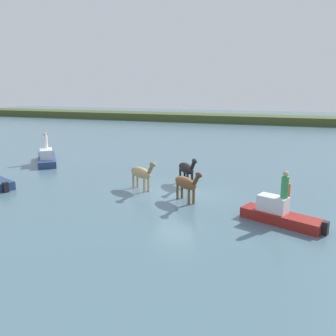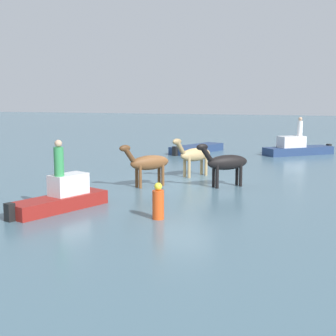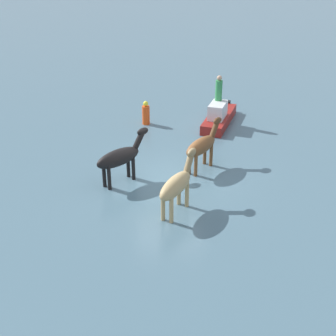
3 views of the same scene
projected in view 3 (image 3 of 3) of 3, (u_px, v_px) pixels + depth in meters
The scene contains 7 objects.
ground_plane at pixel (169, 180), 17.09m from camera, with size 142.57×142.57×0.00m, color #476675.
horse_chestnut_trailing at pixel (202, 146), 17.46m from camera, with size 1.99×1.78×1.80m.
horse_rear_stallion at pixel (177, 185), 14.68m from camera, with size 2.19×1.57×1.84m.
horse_dark_mare at pixel (120, 157), 16.49m from camera, with size 1.78×2.06×1.84m.
boat_skiff_near at pixel (219, 118), 22.03m from camera, with size 3.70×2.26×1.31m.
person_spotter_bow at pixel (219, 89), 21.50m from camera, with size 0.32×0.32×1.19m.
buoy_channel_marker at pixel (146, 114), 21.94m from camera, with size 0.36×0.36×1.14m.
Camera 3 is at (-15.00, 1.10, 8.12)m, focal length 49.21 mm.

